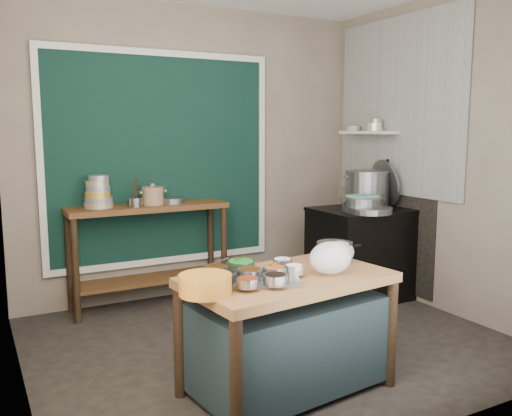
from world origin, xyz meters
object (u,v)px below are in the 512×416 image
yellow_basin (205,284)px  ceramic_crock (153,197)px  condiment_tray (256,278)px  steamer (362,204)px  back_counter (149,256)px  stock_pot (367,189)px  utensil_cup (135,202)px  prep_table (287,334)px  stove_block (362,255)px  saucepan (334,252)px

yellow_basin → ceramic_crock: size_ratio=1.36×
condiment_tray → yellow_basin: size_ratio=1.73×
ceramic_crock → steamer: ceramic_crock is taller
back_counter → ceramic_crock: bearing=-10.9°
yellow_basin → ceramic_crock: ceramic_crock is taller
yellow_basin → stock_pot: 2.80m
condiment_tray → utensil_cup: bearing=94.5°
steamer → utensil_cup: bearing=157.0°
utensil_cup → back_counter: bearing=19.9°
prep_table → steamer: steamer is taller
prep_table → ceramic_crock: (-0.21, 2.02, 0.65)m
ceramic_crock → prep_table: bearing=-84.1°
utensil_cup → stove_block: bearing=-18.6°
prep_table → stove_block: (1.65, 1.30, 0.05)m
yellow_basin → condiment_tray: bearing=17.0°
stove_block → steamer: bearing=-133.3°
stove_block → utensil_cup: 2.21m
utensil_cup → stock_pot: stock_pot is taller
ceramic_crock → back_counter: bearing=169.1°
prep_table → back_counter: (-0.25, 2.03, 0.10)m
saucepan → ceramic_crock: size_ratio=1.16×
yellow_basin → saucepan: size_ratio=1.18×
stove_block → prep_table: bearing=-141.7°
stock_pot → steamer: size_ratio=1.12×
saucepan → stock_pot: 1.81m
back_counter → stove_block: bearing=-21.0°
yellow_basin → utensil_cup: (0.22, 2.10, 0.18)m
yellow_basin → back_counter: bearing=80.9°
ceramic_crock → condiment_tray: bearing=-90.5°
saucepan → stove_block: bearing=36.2°
back_counter → saucepan: back_counter is taller
ceramic_crock → stock_pot: bearing=-18.1°
yellow_basin → stove_block: bearing=32.3°
yellow_basin → saucepan: 1.08m
prep_table → condiment_tray: 0.45m
back_counter → utensil_cup: size_ratio=11.00×
stove_block → utensil_cup: bearing=161.4°
condiment_tray → utensil_cup: 2.01m
yellow_basin → stock_pot: bearing=32.6°
utensil_cup → yellow_basin: bearing=-95.9°
stove_block → utensil_cup: size_ratio=6.83×
prep_table → utensil_cup: utensil_cup is taller
utensil_cup → ceramic_crock: size_ratio=0.62×
back_counter → steamer: bearing=-25.7°
steamer → condiment_tray: bearing=-146.0°
back_counter → condiment_tray: (0.03, -2.04, 0.29)m
back_counter → stock_pot: (2.00, -0.65, 0.58)m
condiment_tray → saucepan: (0.68, 0.15, 0.06)m
prep_table → ceramic_crock: size_ratio=5.92×
prep_table → saucepan: size_ratio=5.12×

